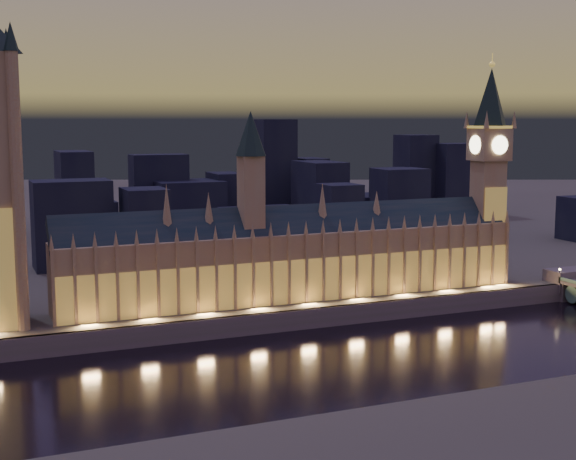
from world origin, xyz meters
name	(u,v)px	position (x,y,z in m)	size (l,w,h in m)	color
ground_plane	(336,359)	(0.00, 0.00, 0.00)	(2000.00, 2000.00, 0.00)	black
north_bank	(93,204)	(0.00, 520.00, 4.00)	(2000.00, 960.00, 8.00)	#3F3930
embankment_wall	(290,321)	(0.00, 41.00, 4.00)	(2000.00, 2.50, 8.00)	#504F47
palace_of_westminster	(294,255)	(10.76, 61.74, 26.37)	(202.00, 21.25, 78.00)	#A0704B
elizabeth_tower	(489,156)	(108.00, 61.92, 66.01)	(18.00, 18.00, 104.23)	#A0704B
city_backdrop	(217,201)	(36.02, 246.88, 30.45)	(475.94, 215.63, 74.62)	black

